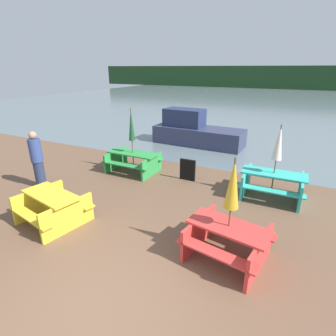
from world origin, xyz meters
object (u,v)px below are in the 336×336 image
(picnic_table_yellow, at_px, (53,206))
(picnic_table_teal, at_px, (273,182))
(boat, at_px, (195,132))
(umbrella_white, at_px, (279,143))
(picnic_table_red, at_px, (228,238))
(person, at_px, (37,160))
(umbrella_darkgreen, at_px, (131,125))
(umbrella_gold, at_px, (233,184))
(signboard, at_px, (188,170))
(picnic_table_green, at_px, (133,160))

(picnic_table_yellow, height_order, picnic_table_teal, picnic_table_yellow)
(boat, bearing_deg, picnic_table_yellow, -91.45)
(umbrella_white, bearing_deg, picnic_table_yellow, -140.74)
(picnic_table_teal, bearing_deg, picnic_table_yellow, -140.74)
(picnic_table_red, relative_size, person, 0.98)
(umbrella_white, bearing_deg, boat, 132.71)
(picnic_table_red, xyz_separation_m, picnic_table_teal, (0.51, 3.27, 0.02))
(umbrella_darkgreen, bearing_deg, umbrella_gold, -36.12)
(picnic_table_yellow, xyz_separation_m, signboard, (2.00, 3.95, -0.09))
(umbrella_white, bearing_deg, signboard, 178.53)
(umbrella_gold, height_order, umbrella_white, umbrella_white)
(picnic_table_red, relative_size, signboard, 2.40)
(picnic_table_red, distance_m, umbrella_white, 3.53)
(picnic_table_teal, xyz_separation_m, person, (-6.85, -2.55, 0.45))
(picnic_table_green, height_order, umbrella_darkgreen, umbrella_darkgreen)
(boat, xyz_separation_m, person, (-2.66, -7.09, 0.29))
(picnic_table_red, bearing_deg, signboard, 123.87)
(person, height_order, signboard, person)
(umbrella_darkgreen, height_order, person, umbrella_darkgreen)
(picnic_table_green, bearing_deg, boat, 81.54)
(umbrella_gold, distance_m, umbrella_white, 3.31)
(umbrella_white, bearing_deg, picnic_table_green, -179.04)
(picnic_table_yellow, xyz_separation_m, picnic_table_teal, (4.75, 3.88, 0.01))
(boat, bearing_deg, umbrella_white, -44.95)
(picnic_table_teal, bearing_deg, umbrella_white, 90.00)
(picnic_table_red, height_order, picnic_table_green, picnic_table_red)
(picnic_table_green, bearing_deg, umbrella_gold, -36.12)
(picnic_table_yellow, bearing_deg, boat, 86.20)
(umbrella_gold, xyz_separation_m, signboard, (-2.24, 3.34, -1.28))
(picnic_table_yellow, relative_size, umbrella_darkgreen, 0.76)
(umbrella_white, relative_size, signboard, 2.95)
(picnic_table_red, bearing_deg, picnic_table_green, 143.88)
(picnic_table_yellow, relative_size, person, 0.97)
(person, bearing_deg, signboard, 32.57)
(picnic_table_teal, distance_m, boat, 6.18)
(picnic_table_green, distance_m, person, 3.20)
(picnic_table_green, relative_size, signboard, 2.51)
(picnic_table_yellow, distance_m, boat, 8.44)
(picnic_table_yellow, bearing_deg, umbrella_gold, 8.22)
(umbrella_white, height_order, boat, umbrella_white)
(picnic_table_red, xyz_separation_m, umbrella_white, (0.51, 3.27, 1.23))
(picnic_table_yellow, distance_m, umbrella_darkgreen, 4.01)
(umbrella_darkgreen, relative_size, boat, 0.52)
(picnic_table_yellow, relative_size, umbrella_white, 0.81)
(picnic_table_red, height_order, umbrella_white, umbrella_white)
(picnic_table_red, height_order, signboard, picnic_table_red)
(picnic_table_green, bearing_deg, signboard, 4.10)
(picnic_table_green, bearing_deg, umbrella_darkgreen, 0.00)
(picnic_table_green, distance_m, umbrella_gold, 5.54)
(person, bearing_deg, umbrella_white, 20.41)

